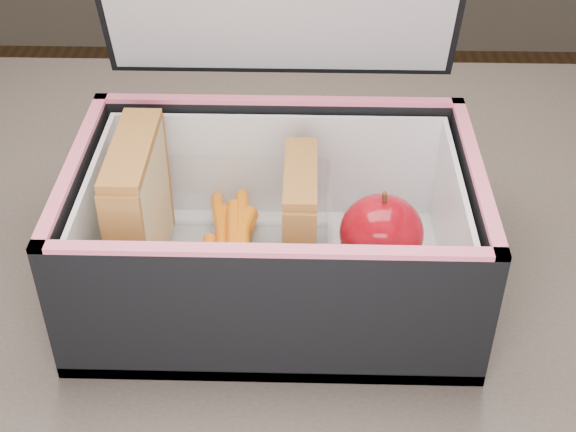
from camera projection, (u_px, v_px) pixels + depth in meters
name	position (u px, v px, depth m)	size (l,w,h in m)	color
kitchen_table	(339.00, 357.00, 0.71)	(1.20, 0.80, 0.75)	brown
lunch_bag	(275.00, 219.00, 0.62)	(0.30, 0.26, 0.30)	black
plastic_tub	(221.00, 236.00, 0.63)	(0.17, 0.12, 0.07)	white
sandwich_left	(140.00, 209.00, 0.61)	(0.03, 0.11, 0.12)	#CEB685
sandwich_right	(300.00, 221.00, 0.61)	(0.02, 0.09, 0.10)	#CEB685
carrot_sticks	(226.00, 254.00, 0.63)	(0.05, 0.14, 0.03)	#FB6609
paper_napkin	(382.00, 266.00, 0.65)	(0.07, 0.08, 0.01)	white
red_apple	(381.00, 233.00, 0.62)	(0.08, 0.08, 0.07)	#7D0009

